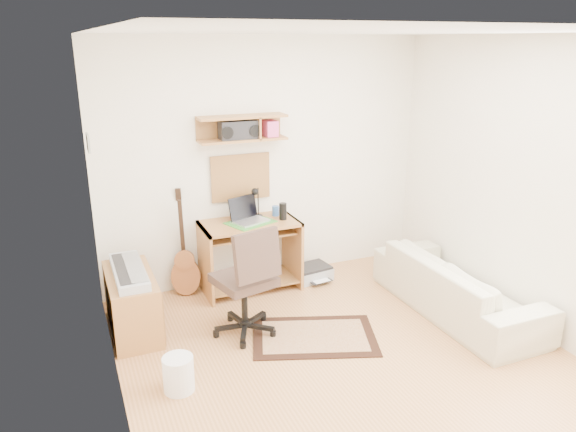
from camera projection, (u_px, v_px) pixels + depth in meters
name	position (u px, v px, depth m)	size (l,w,h in m)	color
floor	(355.00, 367.00, 4.47)	(3.60, 4.00, 0.01)	tan
ceiling	(369.00, 31.00, 3.67)	(3.60, 4.00, 0.01)	white
back_wall	(266.00, 162.00, 5.83)	(3.60, 0.01, 2.60)	white
left_wall	(109.00, 250.00, 3.40)	(0.01, 4.00, 2.60)	white
right_wall	(542.00, 191.00, 4.74)	(0.01, 4.00, 2.60)	white
wall_shelf	(242.00, 128.00, 5.48)	(0.90, 0.25, 0.26)	#B0753E
cork_board	(241.00, 177.00, 5.74)	(0.64, 0.03, 0.49)	tan
wall_photo	(88.00, 143.00, 4.60)	(0.02, 0.20, 0.15)	#4C8CBF
desk	(250.00, 256.00, 5.76)	(1.00, 0.55, 0.75)	#B0753E
laptop	(250.00, 210.00, 5.58)	(0.34, 0.34, 0.26)	silver
speaker	(283.00, 211.00, 5.70)	(0.08, 0.08, 0.18)	black
desk_lamp	(258.00, 202.00, 5.77)	(0.11, 0.11, 0.33)	black
pencil_cup	(275.00, 211.00, 5.84)	(0.07, 0.07, 0.11)	#3864A9
boombox	(239.00, 130.00, 5.47)	(0.39, 0.18, 0.20)	black
rug	(314.00, 336.00, 4.91)	(1.09, 0.73, 0.01)	tan
task_chair	(244.00, 280.00, 4.83)	(0.54, 0.54, 1.05)	#3A2A22
cabinet	(132.00, 303.00, 4.94)	(0.40, 0.90, 0.55)	#B0753E
music_keyboard	(129.00, 272.00, 4.85)	(0.26, 0.83, 0.07)	#B2B5BA
guitar	(184.00, 243.00, 5.57)	(0.30, 0.19, 1.13)	#B46837
waste_basket	(179.00, 374.00, 4.13)	(0.23, 0.23, 0.28)	white
printer	(312.00, 272.00, 6.08)	(0.39, 0.31, 0.15)	#A5A8AA
sofa	(458.00, 277.00, 5.27)	(1.88, 0.55, 0.73)	beige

